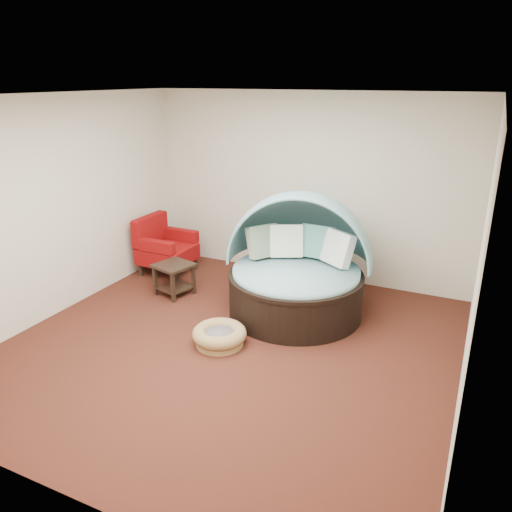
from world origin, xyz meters
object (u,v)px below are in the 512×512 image
at_px(pet_basket, 220,335).
at_px(red_armchair, 164,247).
at_px(side_table, 174,275).
at_px(canopy_daybed, 298,258).

xyz_separation_m(pet_basket, red_armchair, (-1.93, 1.67, 0.30)).
xyz_separation_m(red_armchair, side_table, (0.64, -0.68, -0.12)).
distance_m(pet_basket, side_table, 1.64).
distance_m(red_armchair, side_table, 0.94).
height_order(canopy_daybed, pet_basket, canopy_daybed).
bearing_deg(red_armchair, side_table, -46.19).
relative_size(canopy_daybed, side_table, 3.59).
height_order(red_armchair, side_table, red_armchair).
bearing_deg(side_table, canopy_daybed, 7.94).
distance_m(canopy_daybed, red_armchair, 2.48).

